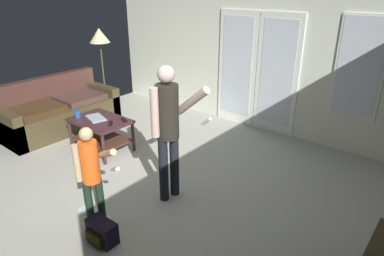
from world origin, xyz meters
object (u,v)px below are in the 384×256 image
Objects in this scene: coffee_table at (101,128)px; laptop_closed at (96,118)px; person_adult at (168,123)px; backpack at (102,232)px; dvd_remote_slim at (111,123)px; cup_near_edge at (77,114)px; floor_lamp at (100,39)px; leather_couch at (58,112)px; tv_remote_black at (124,120)px; loose_keyboard at (95,214)px; person_child at (91,170)px.

laptop_closed is (-0.08, -0.01, 0.15)m from coffee_table.
person_adult reaches higher than backpack.
coffee_table is at bearing -138.03° from dvd_remote_slim.
floor_lamp is at bearing 130.68° from cup_near_edge.
leather_couch reaches higher than backpack.
laptop_closed is at bearing -129.48° from tv_remote_black.
person_adult reaches higher than dvd_remote_slim.
laptop_closed is 3.23× the size of cup_near_edge.
loose_keyboard is (-0.42, -0.80, -0.96)m from person_adult.
person_child is (2.75, -1.23, 0.39)m from leather_couch.
cup_near_edge reaches higher than loose_keyboard.
floor_lamp reaches higher than loose_keyboard.
laptop_closed is 2.09× the size of tv_remote_black.
person_child is 10.44× the size of cup_near_edge.
laptop_closed is 0.30m from cup_near_edge.
floor_lamp is 3.59× the size of loose_keyboard.
leather_couch is at bearing -75.90° from floor_lamp.
coffee_table is 0.31m from dvd_remote_slim.
floor_lamp is at bearing 173.11° from tv_remote_black.
floor_lamp is 4.39m from backpack.
person_child is at bearing -24.09° from leather_couch.
dvd_remote_slim is at bearing -80.10° from tv_remote_black.
dvd_remote_slim is (1.56, -0.06, 0.21)m from leather_couch.
cup_near_edge is (1.27, -1.48, -0.83)m from floor_lamp.
leather_couch is at bearing 173.65° from person_adult.
person_adult reaches higher than laptop_closed.
backpack is (2.97, -1.34, -0.19)m from leather_couch.
floor_lamp is 14.42× the size of cup_near_edge.
leather_couch is at bearing 156.08° from loose_keyboard.
loose_keyboard is (1.27, -1.08, -0.35)m from coffee_table.
person_adult is (1.69, -0.28, 0.61)m from coffee_table.
loose_keyboard is (-0.41, 0.21, -0.10)m from backpack.
person_adult is (2.98, -0.33, 0.67)m from leather_couch.
coffee_table is at bearing 24.24° from cup_near_edge.
loose_keyboard is 1.55m from dvd_remote_slim.
leather_couch reaches higher than cup_near_edge.
cup_near_edge is (-1.61, 0.93, 0.55)m from loose_keyboard.
leather_couch is 3.26m from backpack.
person_child reaches higher than cup_near_edge.
backpack is 2.36m from cup_near_edge.
laptop_closed is at bearing 29.34° from cup_near_edge.
person_adult is 3.69m from floor_lamp.
dvd_remote_slim is at bearing -35.34° from floor_lamp.
dvd_remote_slim is at bearing -2.20° from leather_couch.
cup_near_edge is (-0.26, -0.14, 0.05)m from laptop_closed.
leather_couch is at bearing 168.01° from cup_near_edge.
dvd_remote_slim is (-1.18, 1.17, -0.18)m from person_child.
person_adult is 1.32m from loose_keyboard.
person_child is at bearing -38.96° from coffee_table.
laptop_closed is 0.46m from tv_remote_black.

